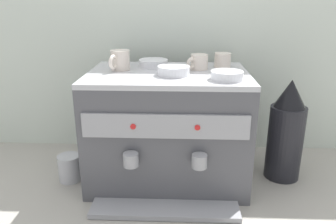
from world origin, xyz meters
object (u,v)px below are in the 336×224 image
at_px(ceramic_cup_1, 199,62).
at_px(ceramic_cup_0, 120,60).
at_px(espresso_machine, 168,127).
at_px(ceramic_bowl_0, 227,76).
at_px(ceramic_cup_2, 222,60).
at_px(milk_pitcher, 70,168).
at_px(ceramic_bowl_2, 153,63).
at_px(ceramic_bowl_1, 174,71).
at_px(coffee_grinder, 286,132).

bearing_deg(ceramic_cup_1, ceramic_cup_0, -175.83).
xyz_separation_m(espresso_machine, ceramic_bowl_0, (0.22, -0.12, 0.25)).
height_order(ceramic_cup_0, ceramic_cup_2, ceramic_cup_0).
height_order(ceramic_bowl_0, milk_pitcher, ceramic_bowl_0).
relative_size(ceramic_cup_1, ceramic_bowl_2, 0.73).
bearing_deg(ceramic_bowl_2, milk_pitcher, -155.05).
xyz_separation_m(ceramic_cup_1, ceramic_cup_2, (0.11, 0.06, -0.00)).
height_order(ceramic_bowl_1, milk_pitcher, ceramic_bowl_1).
bearing_deg(milk_pitcher, ceramic_bowl_1, 0.45).
height_order(espresso_machine, ceramic_cup_1, ceramic_cup_1).
height_order(ceramic_bowl_2, coffee_grinder, ceramic_bowl_2).
bearing_deg(ceramic_cup_2, ceramic_bowl_2, -178.43).
height_order(ceramic_cup_2, ceramic_bowl_2, ceramic_cup_2).
distance_m(ceramic_cup_1, ceramic_bowl_1, 0.15).
distance_m(ceramic_cup_2, ceramic_bowl_2, 0.30).
xyz_separation_m(ceramic_bowl_0, ceramic_bowl_1, (-0.20, 0.07, 0.00)).
relative_size(ceramic_cup_2, ceramic_bowl_2, 0.83).
bearing_deg(espresso_machine, ceramic_cup_1, 25.47).
bearing_deg(coffee_grinder, espresso_machine, -177.89).
xyz_separation_m(ceramic_cup_0, ceramic_bowl_2, (0.13, 0.08, -0.03)).
bearing_deg(ceramic_cup_2, ceramic_cup_1, -149.84).
bearing_deg(ceramic_bowl_1, ceramic_bowl_2, 119.56).
xyz_separation_m(ceramic_bowl_0, coffee_grinder, (0.29, 0.14, -0.28)).
height_order(ceramic_bowl_1, coffee_grinder, ceramic_bowl_1).
xyz_separation_m(espresso_machine, ceramic_bowl_2, (-0.07, 0.11, 0.25)).
bearing_deg(milk_pitcher, espresso_machine, 7.19).
bearing_deg(milk_pitcher, coffee_grinder, 4.44).
bearing_deg(ceramic_cup_1, ceramic_bowl_0, -61.68).
relative_size(ceramic_bowl_2, coffee_grinder, 0.29).
xyz_separation_m(ceramic_cup_2, ceramic_bowl_1, (-0.21, -0.17, -0.01)).
distance_m(espresso_machine, coffee_grinder, 0.51).
height_order(coffee_grinder, milk_pitcher, coffee_grinder).
distance_m(espresso_machine, ceramic_cup_0, 0.35).
bearing_deg(espresso_machine, ceramic_bowl_0, -28.30).
distance_m(ceramic_bowl_1, coffee_grinder, 0.56).
xyz_separation_m(espresso_machine, milk_pitcher, (-0.43, -0.05, -0.18)).
relative_size(ceramic_bowl_1, ceramic_bowl_2, 0.99).
relative_size(ceramic_bowl_2, milk_pitcher, 1.10).
height_order(ceramic_cup_0, ceramic_bowl_1, ceramic_cup_0).
bearing_deg(ceramic_cup_0, ceramic_bowl_1, -20.85).
distance_m(ceramic_cup_1, coffee_grinder, 0.48).
height_order(ceramic_cup_1, coffee_grinder, ceramic_cup_1).
height_order(ceramic_cup_1, milk_pitcher, ceramic_cup_1).
bearing_deg(ceramic_bowl_0, coffee_grinder, 25.82).
bearing_deg(ceramic_cup_1, ceramic_bowl_2, 164.67).
xyz_separation_m(ceramic_cup_1, ceramic_bowl_2, (-0.19, 0.05, -0.02)).
xyz_separation_m(espresso_machine, ceramic_cup_1, (0.13, 0.06, 0.27)).
bearing_deg(ceramic_bowl_1, ceramic_cup_2, 39.63).
bearing_deg(ceramic_cup_2, ceramic_bowl_1, -140.37).
relative_size(espresso_machine, ceramic_cup_2, 6.21).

